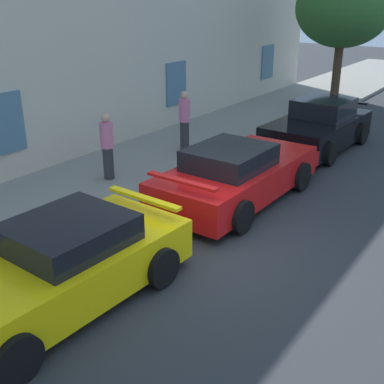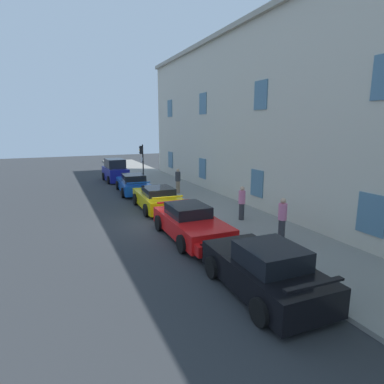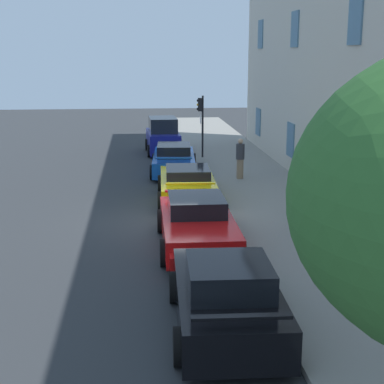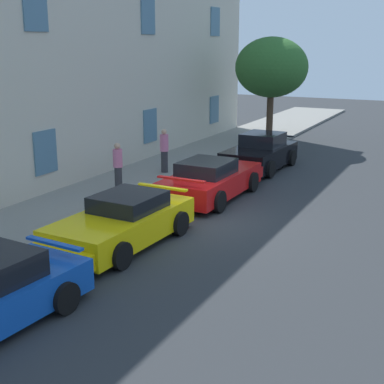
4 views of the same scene
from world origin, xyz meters
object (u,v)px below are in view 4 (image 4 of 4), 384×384
object	(u,v)px
sportscar_yellow_flank	(118,225)
pedestrian_admiring	(118,166)
pedestrian_bystander	(164,150)
tree_near_kerb	(272,68)
sportscar_white_middle	(213,179)
sportscar_tail_end	(258,155)

from	to	relation	value
sportscar_yellow_flank	pedestrian_admiring	world-z (taller)	pedestrian_admiring
pedestrian_bystander	tree_near_kerb	bearing A→B (deg)	-10.06
sportscar_white_middle	pedestrian_bystander	bearing A→B (deg)	57.14
pedestrian_admiring	tree_near_kerb	bearing A→B (deg)	-7.88
sportscar_tail_end	pedestrian_bystander	world-z (taller)	pedestrian_bystander
sportscar_yellow_flank	sportscar_white_middle	world-z (taller)	sportscar_white_middle
tree_near_kerb	pedestrian_admiring	xyz separation A→B (m)	(-11.66, 1.61, -3.00)
sportscar_tail_end	sportscar_white_middle	bearing A→B (deg)	-179.32
sportscar_yellow_flank	sportscar_white_middle	distance (m)	5.59
sportscar_yellow_flank	sportscar_tail_end	xyz separation A→B (m)	(10.32, -0.12, 0.05)
tree_near_kerb	pedestrian_bystander	size ratio (longest dim) A/B	3.06
pedestrian_admiring	pedestrian_bystander	bearing A→B (deg)	-1.91
sportscar_yellow_flank	sportscar_tail_end	bearing A→B (deg)	-0.68
sportscar_white_middle	pedestrian_admiring	distance (m)	3.42
sportscar_yellow_flank	tree_near_kerb	xyz separation A→B (m)	(16.10, 1.40, 3.41)
pedestrian_admiring	pedestrian_bystander	xyz separation A→B (m)	(3.15, -0.10, 0.04)
sportscar_white_middle	sportscar_tail_end	distance (m)	4.73
sportscar_white_middle	sportscar_tail_end	xyz separation A→B (m)	(4.73, 0.06, 0.03)
tree_near_kerb	sportscar_yellow_flank	bearing A→B (deg)	-175.01
sportscar_tail_end	pedestrian_admiring	xyz separation A→B (m)	(-5.88, 3.14, 0.37)
sportscar_white_middle	pedestrian_bystander	size ratio (longest dim) A/B	2.88
sportscar_white_middle	pedestrian_admiring	xyz separation A→B (m)	(-1.15, 3.20, 0.39)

